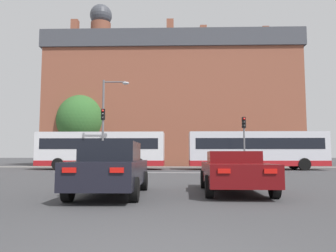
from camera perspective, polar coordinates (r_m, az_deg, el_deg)
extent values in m
cube|color=silver|center=(23.08, 0.82, -8.13)|extent=(7.64, 0.30, 0.01)
cube|color=gray|center=(34.83, 1.05, -7.15)|extent=(68.49, 2.50, 0.01)
cube|color=brown|center=(43.79, 0.76, 2.38)|extent=(30.51, 12.59, 13.94)
cube|color=#42444C|center=(45.56, 0.74, 12.44)|extent=(31.12, 13.09, 2.12)
cube|color=brown|center=(46.03, -15.91, 15.69)|extent=(0.90, 0.90, 2.78)
cube|color=brown|center=(50.18, -9.79, 13.78)|extent=(0.90, 0.90, 2.78)
cube|color=brown|center=(48.27, -4.94, 14.50)|extent=(0.90, 0.90, 2.78)
cube|color=brown|center=(44.29, 0.37, 16.34)|extent=(0.90, 0.90, 2.78)
cube|color=brown|center=(46.42, 6.17, 15.34)|extent=(0.90, 0.90, 2.78)
cube|color=brown|center=(48.86, 11.27, 14.34)|extent=(0.90, 0.90, 2.78)
cube|color=brown|center=(48.38, 16.59, 14.66)|extent=(0.90, 0.90, 2.78)
cylinder|color=brown|center=(47.61, -11.65, 15.24)|extent=(2.71, 2.71, 3.35)
sphere|color=#42444C|center=(48.66, -11.59, 18.34)|extent=(3.01, 3.01, 3.01)
cube|color=black|center=(10.03, -9.77, -8.01)|extent=(1.83, 4.68, 0.70)
cube|color=black|center=(9.97, -9.76, -4.41)|extent=(1.54, 2.12, 0.56)
cylinder|color=black|center=(11.64, -12.65, -9.29)|extent=(0.23, 0.64, 0.64)
cylinder|color=black|center=(11.37, -4.20, -9.50)|extent=(0.23, 0.64, 0.64)
cylinder|color=black|center=(8.86, -17.01, -10.51)|extent=(0.23, 0.64, 0.64)
cylinder|color=black|center=(8.51, -5.89, -10.93)|extent=(0.23, 0.64, 0.64)
cube|color=red|center=(7.87, -16.83, -7.37)|extent=(0.32, 0.05, 0.12)
cube|color=red|center=(7.62, -8.90, -7.61)|extent=(0.32, 0.05, 0.12)
cube|color=#600C0F|center=(10.81, 11.43, -7.97)|extent=(2.00, 4.62, 0.63)
cube|color=#600C0F|center=(10.91, 11.29, -5.33)|extent=(1.64, 1.42, 0.37)
cylinder|color=black|center=(12.15, 6.25, -9.21)|extent=(0.24, 0.65, 0.64)
cylinder|color=black|center=(12.37, 14.66, -9.00)|extent=(0.24, 0.65, 0.64)
cylinder|color=black|center=(9.33, 7.19, -10.41)|extent=(0.24, 0.65, 0.64)
cylinder|color=black|center=(9.62, 18.05, -10.04)|extent=(0.24, 0.65, 0.64)
cube|color=red|center=(8.45, 9.74, -7.73)|extent=(0.32, 0.06, 0.12)
cube|color=red|center=(8.65, 17.43, -7.51)|extent=(0.32, 0.06, 0.12)
cube|color=silver|center=(28.88, 15.14, -3.87)|extent=(11.39, 2.51, 2.83)
cube|color=#AD191E|center=(28.88, 15.20, -6.24)|extent=(11.41, 2.53, 0.44)
cube|color=black|center=(28.89, 15.12, -3.05)|extent=(10.48, 2.54, 0.90)
cylinder|color=black|center=(27.06, 8.48, -6.60)|extent=(1.00, 0.28, 1.00)
cylinder|color=black|center=(29.46, 7.91, -6.49)|extent=(1.00, 0.28, 1.00)
cylinder|color=black|center=(28.78, 22.66, -6.17)|extent=(1.00, 0.28, 1.00)
cylinder|color=black|center=(31.05, 21.05, -6.13)|extent=(1.00, 0.28, 1.00)
cube|color=silver|center=(29.01, -11.47, -3.95)|extent=(10.80, 2.55, 2.84)
cube|color=#AD191E|center=(29.01, -11.51, -6.32)|extent=(10.82, 2.57, 0.44)
cube|color=black|center=(29.03, -11.46, -3.12)|extent=(9.94, 2.58, 0.90)
cylinder|color=black|center=(28.79, -18.62, -6.30)|extent=(1.00, 0.28, 1.00)
cylinder|color=black|center=(31.10, -17.06, -6.24)|extent=(1.00, 0.28, 1.00)
cylinder|color=black|center=(27.24, -5.18, -6.62)|extent=(1.00, 0.28, 1.00)
cylinder|color=black|center=(29.67, -4.63, -6.51)|extent=(1.00, 0.28, 1.00)
cylinder|color=slate|center=(24.10, -11.34, -3.42)|extent=(0.12, 0.12, 3.78)
cube|color=black|center=(24.28, -11.24, 1.99)|extent=(0.26, 0.20, 0.80)
sphere|color=red|center=(24.18, -11.30, 2.63)|extent=(0.17, 0.17, 0.17)
sphere|color=black|center=(24.15, -11.31, 2.03)|extent=(0.17, 0.17, 0.17)
sphere|color=black|center=(24.12, -11.32, 1.43)|extent=(0.17, 0.17, 0.17)
cylinder|color=slate|center=(24.13, 13.17, -4.10)|extent=(0.12, 0.12, 3.18)
cube|color=black|center=(24.25, 13.07, 0.60)|extent=(0.26, 0.20, 0.80)
sphere|color=red|center=(24.15, 13.12, 1.24)|extent=(0.17, 0.17, 0.17)
sphere|color=black|center=(24.12, 13.13, 0.63)|extent=(0.17, 0.17, 0.17)
sphere|color=black|center=(24.10, 13.15, 0.03)|extent=(0.17, 0.17, 0.17)
cylinder|color=slate|center=(25.31, -11.26, 0.13)|extent=(0.16, 0.16, 6.98)
cylinder|color=slate|center=(25.66, -9.25, 7.58)|extent=(1.70, 0.10, 0.10)
ellipsoid|color=#B2B2B7|center=(25.49, -7.36, 7.41)|extent=(0.50, 0.36, 0.22)
cylinder|color=brown|center=(36.09, 17.23, -6.16)|extent=(0.13, 0.13, 0.88)
cylinder|color=brown|center=(36.05, 17.50, -6.15)|extent=(0.13, 0.13, 0.88)
cube|color=navy|center=(36.06, 17.33, -4.90)|extent=(0.46, 0.39, 0.70)
sphere|color=tan|center=(36.06, 17.31, -4.13)|extent=(0.27, 0.27, 0.27)
cylinder|color=brown|center=(34.58, -5.60, -6.52)|extent=(0.13, 0.13, 0.77)
cylinder|color=brown|center=(34.66, -5.85, -6.51)|extent=(0.13, 0.13, 0.77)
cube|color=#232328|center=(34.61, -5.71, -5.38)|extent=(0.45, 0.35, 0.61)
sphere|color=tan|center=(34.61, -5.71, -4.69)|extent=(0.23, 0.23, 0.23)
cylinder|color=brown|center=(35.38, 7.09, -6.44)|extent=(0.13, 0.13, 0.80)
cylinder|color=brown|center=(35.46, 6.84, -6.44)|extent=(0.13, 0.13, 0.80)
cube|color=#336B38|center=(35.41, 6.95, -5.28)|extent=(0.46, 0.40, 0.63)
sphere|color=tan|center=(35.41, 6.95, -4.57)|extent=(0.24, 0.24, 0.24)
cylinder|color=#4C3823|center=(39.63, -15.00, -4.61)|extent=(0.36, 0.36, 2.96)
ellipsoid|color=#33662D|center=(39.86, -14.86, 1.01)|extent=(5.70, 5.70, 5.98)
cylinder|color=#4C3823|center=(40.93, -12.85, -5.29)|extent=(0.36, 0.36, 2.07)
ellipsoid|color=#285623|center=(41.07, -12.75, -0.38)|extent=(5.83, 5.83, 6.12)
cylinder|color=#4C3823|center=(40.87, 17.10, -5.04)|extent=(0.36, 0.36, 2.29)
ellipsoid|color=#234C1E|center=(40.96, 17.00, -1.29)|extent=(3.61, 3.61, 3.79)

